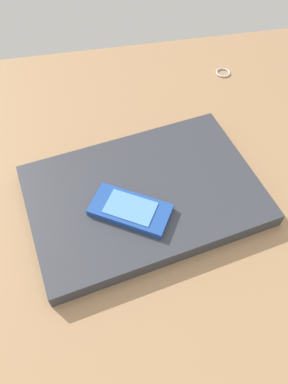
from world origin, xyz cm
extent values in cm
cube|color=#9E7751|center=(0.00, 0.00, 1.50)|extent=(120.00, 80.00, 3.00)
cube|color=#33353D|center=(7.84, 1.38, 4.23)|extent=(37.95, 28.88, 2.46)
cube|color=#1E479E|center=(10.48, 4.82, 5.99)|extent=(12.48, 10.60, 1.06)
cube|color=#5993E0|center=(10.48, 4.82, 6.59)|extent=(8.20, 7.32, 0.14)
torus|color=silver|center=(-14.02, -26.62, 3.18)|extent=(2.97, 2.97, 0.36)
camera|label=1|loc=(14.12, 34.12, 50.74)|focal=35.06mm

